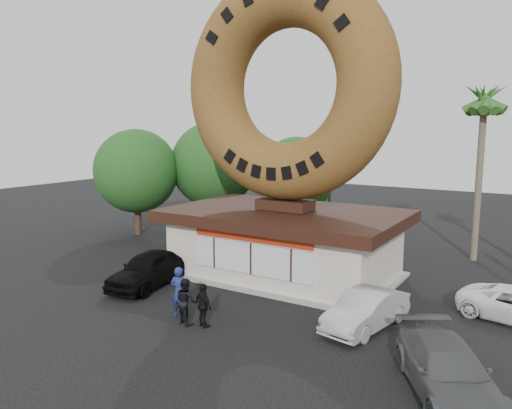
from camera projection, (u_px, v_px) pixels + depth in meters
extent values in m
plane|color=black|center=(212.00, 313.00, 19.71)|extent=(90.00, 90.00, 0.00)
cube|color=beige|center=(285.00, 246.00, 24.50)|extent=(10.00, 6.00, 3.00)
cube|color=#999993|center=(284.00, 274.00, 24.73)|extent=(10.60, 6.60, 0.15)
cube|color=#3F3F3F|center=(285.00, 215.00, 24.26)|extent=(10.00, 6.00, 0.10)
cube|color=black|center=(285.00, 216.00, 24.27)|extent=(11.20, 7.20, 0.55)
cube|color=silver|center=(251.00, 259.00, 21.94)|extent=(6.00, 0.12, 1.40)
cube|color=red|center=(251.00, 237.00, 21.77)|extent=(6.00, 0.10, 0.45)
cube|color=black|center=(285.00, 205.00, 24.18)|extent=(2.60, 1.40, 0.50)
torus|color=brown|center=(286.00, 86.00, 23.31)|extent=(10.72, 2.73, 10.72)
cylinder|color=#473321|center=(215.00, 207.00, 35.31)|extent=(0.44, 0.44, 3.30)
sphere|color=#214D1B|center=(214.00, 165.00, 34.84)|extent=(6.00, 6.00, 6.00)
cylinder|color=#473321|center=(297.00, 213.00, 34.15)|extent=(0.44, 0.44, 2.86)
sphere|color=#214D1B|center=(297.00, 175.00, 33.74)|extent=(5.20, 5.20, 5.20)
cylinder|color=#473321|center=(138.00, 212.00, 33.81)|extent=(0.44, 0.44, 3.08)
sphere|color=#214D1B|center=(136.00, 171.00, 33.37)|extent=(5.60, 5.60, 5.60)
cylinder|color=#726651|center=(479.00, 179.00, 26.82)|extent=(0.36, 0.36, 9.00)
cylinder|color=#59595E|center=(330.00, 176.00, 33.54)|extent=(0.18, 0.18, 8.00)
cylinder|color=#59595E|center=(345.00, 117.00, 32.46)|extent=(1.80, 0.12, 0.12)
cube|color=#59595E|center=(358.00, 118.00, 32.00)|extent=(0.45, 0.20, 0.12)
imported|color=navy|center=(179.00, 292.00, 19.18)|extent=(0.82, 0.62, 2.01)
imported|color=black|center=(186.00, 301.00, 18.61)|extent=(1.01, 0.90, 1.73)
imported|color=black|center=(203.00, 305.00, 18.25)|extent=(1.05, 0.71, 1.65)
imported|color=black|center=(149.00, 269.00, 22.98)|extent=(2.57, 4.96, 1.61)
imported|color=#B3B2B7|center=(366.00, 310.00, 18.17)|extent=(2.19, 4.35, 1.37)
imported|color=#595B5E|center=(447.00, 370.00, 13.65)|extent=(4.22, 5.24, 1.42)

